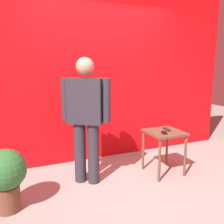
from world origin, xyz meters
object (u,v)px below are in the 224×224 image
side_table (164,139)px  tv_remote (167,129)px  cell_phone (164,133)px  potted_plant (6,175)px  standing_person (86,115)px

side_table → tv_remote: bearing=30.8°
cell_phone → tv_remote: bearing=67.9°
potted_plant → side_table: bearing=3.2°
standing_person → cell_phone: standing_person is taller
tv_remote → potted_plant: bearing=-167.4°
side_table → tv_remote: 0.14m
standing_person → side_table: size_ratio=2.63×
standing_person → tv_remote: 1.21m
standing_person → potted_plant: size_ratio=2.39×
cell_phone → tv_remote: (0.12, 0.11, 0.01)m
cell_phone → potted_plant: bearing=-152.7°
standing_person → side_table: 1.18m
side_table → tv_remote: (0.07, 0.04, 0.12)m
side_table → potted_plant: bearing=-176.8°
cell_phone → side_table: bearing=77.1°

